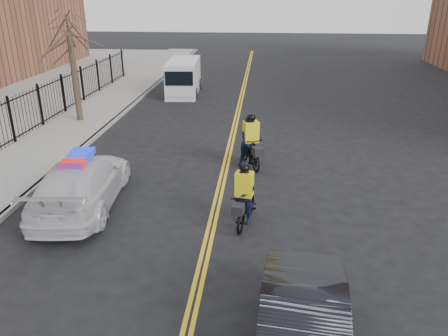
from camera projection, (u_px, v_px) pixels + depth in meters
ground at (210, 235)px, 11.61m from camera, size 120.00×120.00×0.00m
center_line_left at (230, 140)px, 18.99m from camera, size 0.10×60.00×0.01m
center_line_right at (233, 140)px, 18.98m from camera, size 0.10×60.00×0.01m
sidewalk at (65, 134)px, 19.58m from camera, size 3.00×60.00×0.15m
curb at (98, 135)px, 19.46m from camera, size 0.20×60.00×0.15m
iron_fence at (30, 113)px, 19.36m from camera, size 0.12×28.00×2.00m
street_tree at (71, 49)px, 20.13m from camera, size 3.20×3.20×4.80m
police_cruiser at (82, 183)px, 12.94m from camera, size 2.51×5.25×1.63m
dark_sedan at (302, 336)px, 7.27m from camera, size 1.83×4.37×1.40m
cargo_van at (183, 78)px, 27.12m from camera, size 2.15×4.99×2.04m
cyclist_near at (244, 203)px, 11.99m from camera, size 0.98×1.92×1.79m
cyclist_far at (251, 146)px, 15.87m from camera, size 1.26×2.05×2.01m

